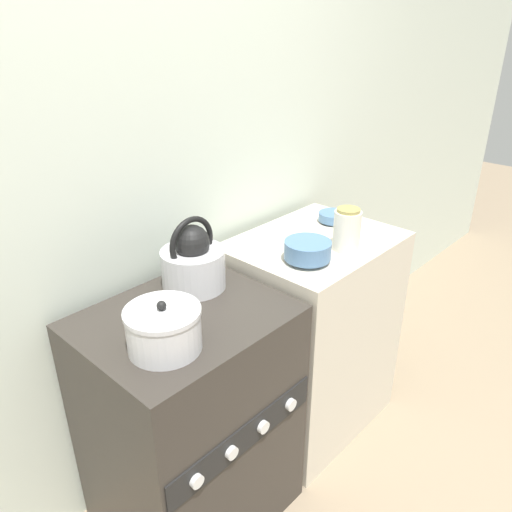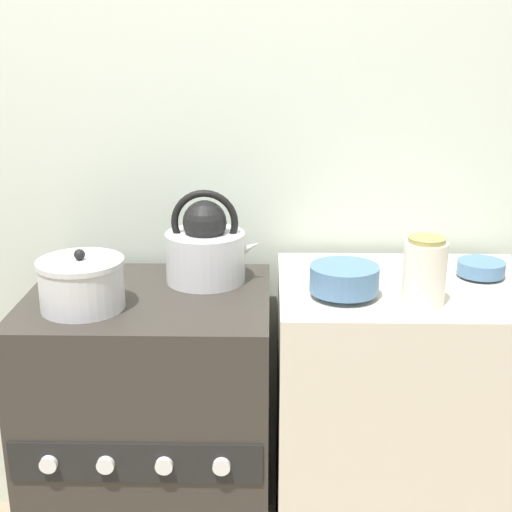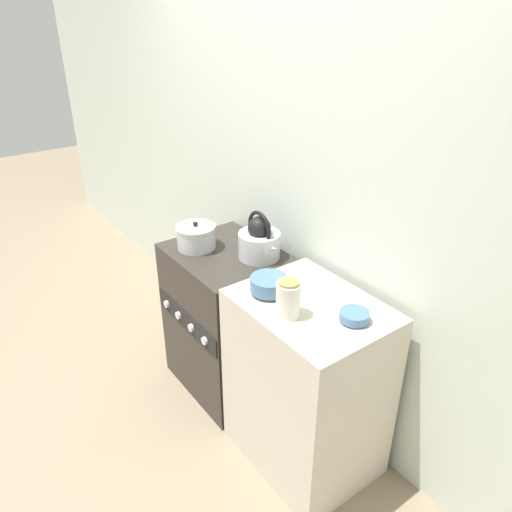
% 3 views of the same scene
% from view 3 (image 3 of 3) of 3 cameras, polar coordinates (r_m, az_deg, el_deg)
% --- Properties ---
extents(ground_plane, '(12.00, 12.00, 0.00)m').
position_cam_3_polar(ground_plane, '(3.16, -7.26, -15.63)').
color(ground_plane, gray).
extents(wall_back, '(7.00, 0.06, 2.50)m').
position_cam_3_polar(wall_back, '(2.79, 2.26, 8.67)').
color(wall_back, silver).
rests_on(wall_back, ground_plane).
extents(stove, '(0.66, 0.56, 0.90)m').
position_cam_3_polar(stove, '(2.98, -3.24, -7.31)').
color(stove, '#332D28').
rests_on(stove, ground_plane).
extents(counter, '(0.70, 0.54, 0.94)m').
position_cam_3_polar(counter, '(2.53, 5.78, -14.40)').
color(counter, beige).
rests_on(counter, ground_plane).
extents(kettle, '(0.27, 0.22, 0.26)m').
position_cam_3_polar(kettle, '(2.65, 0.40, 1.75)').
color(kettle, silver).
rests_on(kettle, stove).
extents(cooking_pot, '(0.22, 0.22, 0.16)m').
position_cam_3_polar(cooking_pot, '(2.79, -6.86, 2.19)').
color(cooking_pot, silver).
rests_on(cooking_pot, stove).
extents(enamel_bowl, '(0.18, 0.18, 0.08)m').
position_cam_3_polar(enamel_bowl, '(2.28, 1.50, -3.25)').
color(enamel_bowl, '#4C729E').
rests_on(enamel_bowl, counter).
extents(small_ceramic_bowl, '(0.13, 0.13, 0.05)m').
position_cam_3_polar(small_ceramic_bowl, '(2.15, 11.19, -6.73)').
color(small_ceramic_bowl, '#4C729E').
rests_on(small_ceramic_bowl, counter).
extents(storage_jar, '(0.11, 0.11, 0.17)m').
position_cam_3_polar(storage_jar, '(2.12, 3.71, -4.91)').
color(storage_jar, silver).
rests_on(storage_jar, counter).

